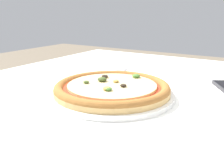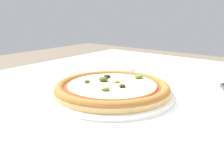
% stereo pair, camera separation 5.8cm
% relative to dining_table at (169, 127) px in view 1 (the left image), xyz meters
% --- Properties ---
extents(dining_table, '(1.14, 0.98, 0.73)m').
position_rel_dining_table_xyz_m(dining_table, '(0.00, 0.00, 0.00)').
color(dining_table, brown).
rests_on(dining_table, ground_plane).
extents(pizza_plate, '(0.29, 0.29, 0.04)m').
position_rel_dining_table_xyz_m(pizza_plate, '(-0.11, -0.10, 0.11)').
color(pizza_plate, white).
rests_on(pizza_plate, dining_table).
extents(fork, '(0.05, 0.17, 0.00)m').
position_rel_dining_table_xyz_m(fork, '(-0.21, 0.08, 0.10)').
color(fork, silver).
rests_on(fork, dining_table).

